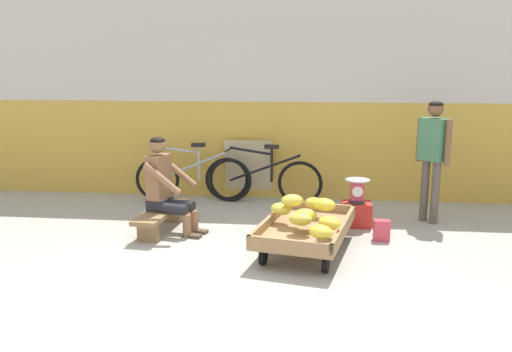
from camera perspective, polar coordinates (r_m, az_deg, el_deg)
name	(u,v)px	position (r m, az deg, el deg)	size (l,w,h in m)	color
ground_plane	(229,282)	(4.90, -3.01, -11.51)	(80.00, 80.00, 0.00)	#A39E93
back_wall	(263,95)	(7.80, 0.81, 8.80)	(16.00, 0.30, 3.04)	gold
banana_cart	(306,230)	(5.59, 5.47, -5.89)	(1.12, 1.58, 0.36)	#99754C
banana_pile	(308,213)	(5.45, 5.73, -4.02)	(0.81, 1.33, 0.25)	gold
low_bench	(160,215)	(6.35, -10.42, -4.23)	(0.39, 1.12, 0.27)	olive
vendor_seated	(166,186)	(6.22, -9.85, -1.06)	(0.73, 0.57, 1.14)	brown
plastic_crate	(356,214)	(6.58, 10.91, -4.13)	(0.36, 0.28, 0.30)	red
weighing_scale	(357,190)	(6.50, 11.02, -1.56)	(0.30, 0.30, 0.29)	#28282D
bicycle_near_left	(192,177)	(7.67, -7.02, -0.13)	(1.65, 0.48, 0.86)	black
bicycle_far_left	(264,179)	(7.46, 0.92, -0.38)	(1.66, 0.48, 0.86)	black
sign_board	(249,169)	(7.76, -0.80, 0.75)	(0.70, 0.21, 0.89)	#C6B289
customer_adult	(433,148)	(6.81, 18.79, 2.91)	(0.36, 0.39, 1.53)	brown
shopping_bag	(382,230)	(6.11, 13.57, -5.80)	(0.18, 0.12, 0.24)	#D13D4C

